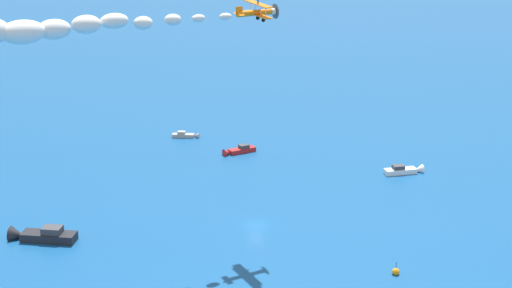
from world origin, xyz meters
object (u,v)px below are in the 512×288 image
object	(u,v)px
motorboat_trailing	(238,151)
marker_buoy	(396,272)
motorboat_offshore	(40,235)
biplane_lead	(258,12)
motorboat_near_centre	(406,170)
motorboat_inshore	(187,135)

from	to	relation	value
motorboat_trailing	marker_buoy	xyz separation A→B (m)	(51.42, 27.79, -0.17)
motorboat_offshore	biplane_lead	xyz separation A→B (m)	(-7.99, 34.02, 34.46)
biplane_lead	motorboat_near_centre	bearing A→B (deg)	134.29
motorboat_offshore	biplane_lead	distance (m)	49.08
motorboat_inshore	marker_buoy	bearing A→B (deg)	33.26
motorboat_offshore	marker_buoy	xyz separation A→B (m)	(7.30, 55.11, -0.45)
motorboat_near_centre	biplane_lead	bearing A→B (deg)	-45.71
motorboat_near_centre	motorboat_inshore	distance (m)	50.29
motorboat_near_centre	motorboat_trailing	distance (m)	35.25
motorboat_near_centre	biplane_lead	world-z (taller)	biplane_lead
motorboat_inshore	biplane_lead	size ratio (longest dim) A/B	0.88
marker_buoy	biplane_lead	bearing A→B (deg)	-125.93
motorboat_near_centre	marker_buoy	world-z (taller)	marker_buoy
biplane_lead	motorboat_offshore	bearing A→B (deg)	-76.79
marker_buoy	motorboat_near_centre	bearing A→B (deg)	171.65
motorboat_offshore	marker_buoy	world-z (taller)	motorboat_offshore
motorboat_trailing	motorboat_inshore	bearing A→B (deg)	-128.56
marker_buoy	biplane_lead	xyz separation A→B (m)	(-15.29, -21.10, 34.91)
motorboat_trailing	biplane_lead	size ratio (longest dim) A/B	1.01
motorboat_near_centre	motorboat_trailing	size ratio (longest dim) A/B	1.15
motorboat_inshore	marker_buoy	size ratio (longest dim) A/B	2.91
motorboat_near_centre	marker_buoy	xyz separation A→B (m)	(41.87, -6.15, -0.22)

